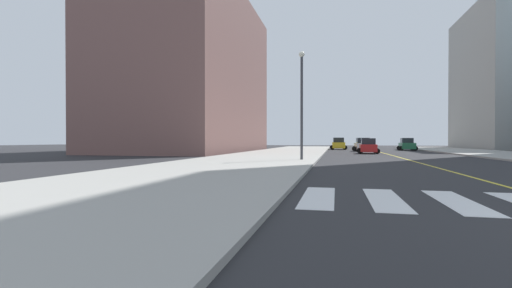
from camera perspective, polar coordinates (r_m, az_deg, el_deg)
sidewalk_kerb_west at (r=27.15m, az=-0.96°, el=-2.66°), size 10.00×120.00×0.15m
lane_divider_paint at (r=46.73m, az=19.82°, el=-1.41°), size 0.16×80.00×0.01m
low_rise_brick_west at (r=54.24m, az=-10.08°, el=10.70°), size 16.00×32.00×22.27m
car_white_nearest at (r=54.65m, az=16.63°, el=-0.15°), size 2.90×4.51×1.97m
car_yellow_second at (r=63.61m, az=13.02°, el=0.00°), size 2.98×4.69×2.07m
car_green_third at (r=61.63m, az=22.95°, el=-0.09°), size 2.85×4.48×1.98m
car_red_fourth at (r=45.32m, az=17.45°, el=-0.38°), size 2.67×4.20×1.85m
street_lamp at (r=27.72m, az=7.30°, el=7.52°), size 0.44×0.44×8.25m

